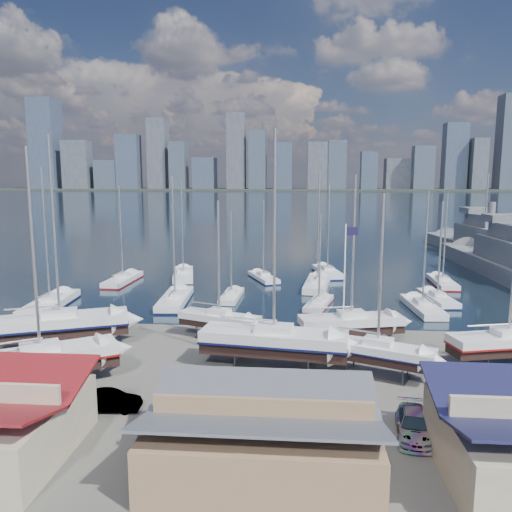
# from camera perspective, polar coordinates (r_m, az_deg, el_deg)

# --- Properties ---
(ground) EXTENTS (1400.00, 1400.00, 0.00)m
(ground) POSITION_cam_1_polar(r_m,az_deg,el_deg) (43.74, 2.21, -11.99)
(ground) COLOR #605E59
(ground) RESTS_ON ground
(water) EXTENTS (1400.00, 600.00, 0.40)m
(water) POSITION_cam_1_polar(r_m,az_deg,el_deg) (351.18, 4.44, 6.36)
(water) COLOR #192E3B
(water) RESTS_ON ground
(far_shore) EXTENTS (1400.00, 80.00, 2.20)m
(far_shore) POSITION_cam_1_polar(r_m,az_deg,el_deg) (610.99, 4.58, 7.58)
(far_shore) COLOR #2D332D
(far_shore) RESTS_ON ground
(skyline) EXTENTS (639.14, 43.80, 107.69)m
(skyline) POSITION_cam_1_polar(r_m,az_deg,el_deg) (605.11, 3.87, 11.17)
(skyline) COLOR #475166
(skyline) RESTS_ON far_shore
(shed_grey) EXTENTS (12.60, 8.40, 4.17)m
(shed_grey) POSITION_cam_1_polar(r_m,az_deg,el_deg) (28.30, 0.72, -19.51)
(shed_grey) COLOR #8C6B4C
(shed_grey) RESTS_ON ground
(sailboat_cradle_0) EXTENTS (12.54, 7.68, 19.36)m
(sailboat_cradle_0) POSITION_cam_1_polar(r_m,az_deg,el_deg) (49.68, -21.47, -7.32)
(sailboat_cradle_0) COLOR #2D2D33
(sailboat_cradle_0) RESTS_ON ground
(sailboat_cradle_1) EXTENTS (11.03, 8.66, 17.83)m
(sailboat_cradle_1) POSITION_cam_1_polar(r_m,az_deg,el_deg) (41.22, -23.38, -10.88)
(sailboat_cradle_1) COLOR #2D2D33
(sailboat_cradle_1) RESTS_ON ground
(sailboat_cradle_2) EXTENTS (8.43, 5.05, 13.51)m
(sailboat_cradle_2) POSITION_cam_1_polar(r_m,az_deg,el_deg) (49.17, -4.21, -7.23)
(sailboat_cradle_2) COLOR #2D2D33
(sailboat_cradle_2) RESTS_ON ground
(sailboat_cradle_3) EXTENTS (12.54, 5.05, 19.43)m
(sailboat_cradle_3) POSITION_cam_1_polar(r_m,az_deg,el_deg) (41.84, 2.06, -9.71)
(sailboat_cradle_3) COLOR #2D2D33
(sailboat_cradle_3) RESTS_ON ground
(sailboat_cradle_4) EXTENTS (10.12, 4.83, 15.93)m
(sailboat_cradle_4) POSITION_cam_1_polar(r_m,az_deg,el_deg) (48.22, 10.82, -7.54)
(sailboat_cradle_4) COLOR #2D2D33
(sailboat_cradle_4) RESTS_ON ground
(sailboat_cradle_5) EXTENTS (9.14, 5.82, 14.48)m
(sailboat_cradle_5) POSITION_cam_1_polar(r_m,az_deg,el_deg) (41.34, 13.73, -10.58)
(sailboat_cradle_5) COLOR #2D2D33
(sailboat_cradle_5) RESTS_ON ground
(sailboat_cradle_6) EXTENTS (10.36, 5.11, 16.12)m
(sailboat_cradle_6) POSITION_cam_1_polar(r_m,az_deg,el_deg) (46.94, 26.86, -8.83)
(sailboat_cradle_6) COLOR #2D2D33
(sailboat_cradle_6) RESTS_ON ground
(sailboat_moored_0) EXTENTS (4.20, 12.02, 17.64)m
(sailboat_moored_0) POSITION_cam_1_polar(r_m,az_deg,el_deg) (65.52, -22.47, -5.26)
(sailboat_moored_0) COLOR black
(sailboat_moored_0) RESTS_ON water
(sailboat_moored_1) EXTENTS (3.25, 10.24, 15.15)m
(sailboat_moored_1) POSITION_cam_1_polar(r_m,az_deg,el_deg) (77.49, -14.97, -2.75)
(sailboat_moored_1) COLOR black
(sailboat_moored_1) RESTS_ON water
(sailboat_moored_2) EXTENTS (5.14, 11.08, 16.14)m
(sailboat_moored_2) POSITION_cam_1_polar(r_m,az_deg,el_deg) (79.28, -8.30, -2.27)
(sailboat_moored_2) COLOR black
(sailboat_moored_2) RESTS_ON water
(sailboat_moored_3) EXTENTS (3.79, 11.27, 16.59)m
(sailboat_moored_3) POSITION_cam_1_polar(r_m,az_deg,el_deg) (63.51, -9.23, -5.12)
(sailboat_moored_3) COLOR black
(sailboat_moored_3) RESTS_ON water
(sailboat_moored_4) EXTENTS (2.50, 7.95, 11.88)m
(sailboat_moored_4) POSITION_cam_1_polar(r_m,az_deg,el_deg) (65.05, -2.81, -4.66)
(sailboat_moored_4) COLOR black
(sailboat_moored_4) RESTS_ON water
(sailboat_moored_5) EXTENTS (5.61, 8.92, 12.95)m
(sailboat_moored_5) POSITION_cam_1_polar(r_m,az_deg,el_deg) (76.76, 0.86, -2.56)
(sailboat_moored_5) COLOR black
(sailboat_moored_5) RESTS_ON water
(sailboat_moored_6) EXTENTS (4.16, 8.23, 11.85)m
(sailboat_moored_6) POSITION_cam_1_polar(r_m,az_deg,el_deg) (61.71, 7.19, -5.49)
(sailboat_moored_6) COLOR black
(sailboat_moored_6) RESTS_ON water
(sailboat_moored_7) EXTENTS (4.51, 11.57, 17.02)m
(sailboat_moored_7) POSITION_cam_1_polar(r_m,az_deg,el_deg) (72.17, 7.01, -3.35)
(sailboat_moored_7) COLOR black
(sailboat_moored_7) RESTS_ON water
(sailboat_moored_8) EXTENTS (4.85, 10.52, 15.19)m
(sailboat_moored_8) POSITION_cam_1_polar(r_m,az_deg,el_deg) (81.73, 8.17, -1.94)
(sailboat_moored_8) COLOR black
(sailboat_moored_8) RESTS_ON water
(sailboat_moored_9) EXTENTS (3.45, 9.97, 14.80)m
(sailboat_moored_9) POSITION_cam_1_polar(r_m,az_deg,el_deg) (62.58, 18.47, -5.68)
(sailboat_moored_9) COLOR black
(sailboat_moored_9) RESTS_ON water
(sailboat_moored_10) EXTENTS (3.46, 9.15, 13.35)m
(sailboat_moored_10) POSITION_cam_1_polar(r_m,az_deg,el_deg) (67.71, 20.01, -4.67)
(sailboat_moored_10) COLOR black
(sailboat_moored_10) RESTS_ON water
(sailboat_moored_11) EXTENTS (2.92, 9.50, 14.10)m
(sailboat_moored_11) POSITION_cam_1_polar(r_m,az_deg,el_deg) (78.23, 20.53, -2.91)
(sailboat_moored_11) COLOR black
(sailboat_moored_11) RESTS_ON water
(naval_ship_west) EXTENTS (12.18, 44.63, 17.97)m
(naval_ship_west) POSITION_cam_1_polar(r_m,az_deg,el_deg) (109.79, 24.51, 0.84)
(naval_ship_west) COLOR slate
(naval_ship_west) RESTS_ON water
(car_a) EXTENTS (3.04, 4.85, 1.54)m
(car_a) POSITION_cam_1_polar(r_m,az_deg,el_deg) (35.70, -7.34, -15.73)
(car_a) COLOR gray
(car_a) RESTS_ON ground
(car_b) EXTENTS (4.14, 1.55, 1.35)m
(car_b) POSITION_cam_1_polar(r_m,az_deg,el_deg) (36.53, -16.31, -15.60)
(car_b) COLOR gray
(car_b) RESTS_ON ground
(car_c) EXTENTS (2.97, 5.98, 1.63)m
(car_c) POSITION_cam_1_polar(r_m,az_deg,el_deg) (36.25, -4.90, -15.21)
(car_c) COLOR gray
(car_c) RESTS_ON ground
(car_d) EXTENTS (2.69, 5.19, 1.44)m
(car_d) POSITION_cam_1_polar(r_m,az_deg,el_deg) (33.49, 17.58, -17.94)
(car_d) COLOR gray
(car_d) RESTS_ON ground
(flagpole) EXTENTS (1.05, 0.12, 11.83)m
(flagpole) POSITION_cam_1_polar(r_m,az_deg,el_deg) (42.79, 10.17, -3.10)
(flagpole) COLOR white
(flagpole) RESTS_ON ground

